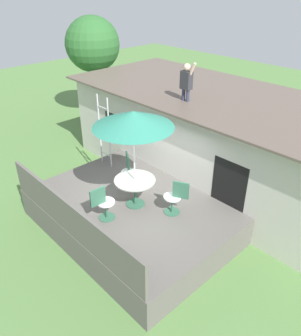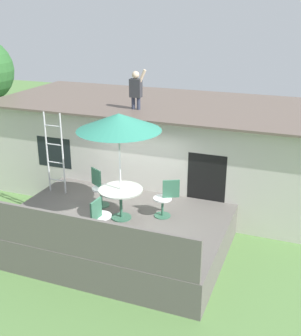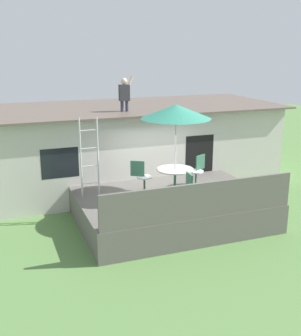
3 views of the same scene
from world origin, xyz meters
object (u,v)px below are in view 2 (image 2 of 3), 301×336
at_px(patio_umbrella, 119,122).
at_px(patio_chair_left, 99,188).
at_px(person_figure, 136,87).
at_px(patio_chair_right, 166,198).
at_px(patio_chair_near, 100,217).
at_px(step_ladder, 55,154).
at_px(patio_table, 121,195).

height_order(patio_umbrella, patio_chair_left, patio_umbrella).
relative_size(person_figure, patio_chair_right, 1.21).
distance_m(patio_chair_left, patio_chair_right, 1.76).
bearing_deg(patio_umbrella, patio_chair_near, -93.86).
bearing_deg(patio_chair_left, person_figure, 115.90).
xyz_separation_m(patio_umbrella, patio_chair_left, (-0.82, 0.48, -1.89)).
relative_size(patio_umbrella, person_figure, 2.29).
bearing_deg(patio_chair_left, patio_chair_near, -31.83).
relative_size(step_ladder, patio_chair_right, 2.39).
bearing_deg(patio_table, patio_chair_right, 26.81).
relative_size(step_ladder, person_figure, 1.98).
xyz_separation_m(person_figure, patio_chair_right, (1.60, -2.06, -2.18)).
xyz_separation_m(step_ladder, patio_chair_left, (1.43, -0.28, -0.64)).
bearing_deg(patio_umbrella, patio_chair_left, 149.68).
xyz_separation_m(patio_table, patio_chair_right, (0.94, 0.48, -0.13)).
bearing_deg(step_ladder, patio_umbrella, -18.75).
distance_m(patio_table, patio_chair_right, 1.07).
xyz_separation_m(patio_chair_left, patio_chair_near, (0.75, -1.43, 0.00)).
distance_m(person_figure, patio_chair_left, 3.01).
relative_size(patio_chair_left, patio_chair_near, 1.00).
bearing_deg(person_figure, patio_chair_near, -80.33).
bearing_deg(step_ladder, patio_chair_left, -11.25).
height_order(patio_chair_left, patio_chair_right, same).
relative_size(patio_umbrella, step_ladder, 1.15).
xyz_separation_m(patio_chair_left, patio_chair_right, (1.76, -0.00, 0.00)).
distance_m(step_ladder, patio_chair_left, 1.59).
xyz_separation_m(patio_table, patio_chair_left, (-0.82, 0.48, -0.13)).
xyz_separation_m(patio_table, person_figure, (-0.66, 2.54, 2.06)).
bearing_deg(patio_chair_right, step_ladder, -31.91).
distance_m(patio_table, patio_chair_left, 0.96).
bearing_deg(patio_chair_left, patio_table, 0.00).
relative_size(patio_chair_left, patio_chair_right, 1.00).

